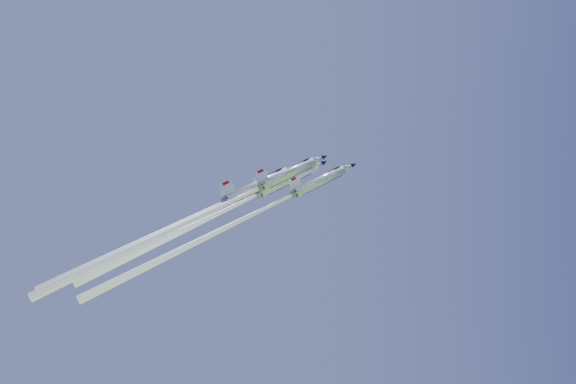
{
  "coord_description": "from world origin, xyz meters",
  "views": [
    {
      "loc": [
        -2.78,
        -111.43,
        55.32
      ],
      "look_at": [
        0.0,
        0.0,
        87.96
      ],
      "focal_mm": 40.0,
      "sensor_mm": 36.0,
      "label": 1
    }
  ],
  "objects_px": {
    "jet_left": "(215,215)",
    "jet_lead": "(234,224)",
    "jet_slot": "(186,221)",
    "jet_right": "(197,218)"
  },
  "relations": [
    {
      "from": "jet_lead",
      "to": "jet_slot",
      "type": "bearing_deg",
      "value": -63.97
    },
    {
      "from": "jet_right",
      "to": "jet_slot",
      "type": "distance_m",
      "value": 3.01
    },
    {
      "from": "jet_lead",
      "to": "jet_left",
      "type": "bearing_deg",
      "value": -136.5
    },
    {
      "from": "jet_left",
      "to": "jet_right",
      "type": "bearing_deg",
      "value": -22.3
    },
    {
      "from": "jet_left",
      "to": "jet_slot",
      "type": "distance_m",
      "value": 10.16
    },
    {
      "from": "jet_left",
      "to": "jet_lead",
      "type": "bearing_deg",
      "value": 43.5
    },
    {
      "from": "jet_left",
      "to": "jet_right",
      "type": "xyz_separation_m",
      "value": [
        -1.96,
        -10.83,
        -3.21
      ]
    },
    {
      "from": "jet_right",
      "to": "jet_lead",
      "type": "bearing_deg",
      "value": 133.33
    },
    {
      "from": "jet_lead",
      "to": "jet_slot",
      "type": "distance_m",
      "value": 10.03
    },
    {
      "from": "jet_lead",
      "to": "jet_slot",
      "type": "xyz_separation_m",
      "value": [
        -7.86,
        -6.16,
        -1.01
      ]
    }
  ]
}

